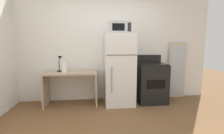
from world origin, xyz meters
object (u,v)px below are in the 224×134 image
refrigerator (119,69)px  leaning_mirror (177,70)px  oven_range (151,82)px  microwave (120,28)px  desk_lamp (60,61)px  desk (71,82)px  paper_towel_roll (64,67)px

refrigerator → leaning_mirror: bearing=10.6°
oven_range → leaning_mirror: (0.76, 0.26, 0.23)m
refrigerator → microwave: bearing=-89.7°
refrigerator → microwave: size_ratio=3.45×
desk_lamp → refrigerator: size_ratio=0.22×
desk_lamp → desk: bearing=-14.6°
desk → desk_lamp: (-0.24, 0.06, 0.47)m
oven_range → desk_lamp: bearing=177.5°
paper_towel_roll → oven_range: (1.99, 0.05, -0.40)m
microwave → oven_range: size_ratio=0.42×
paper_towel_roll → desk: bearing=31.9°
paper_towel_roll → desk_lamp: bearing=128.9°
microwave → oven_range: (0.77, 0.05, -1.25)m
paper_towel_roll → oven_range: size_ratio=0.22×
desk_lamp → leaning_mirror: (2.86, 0.16, -0.29)m
paper_towel_roll → leaning_mirror: bearing=6.4°
desk_lamp → oven_range: (2.10, -0.09, -0.52)m
desk → leaning_mirror: (2.62, 0.23, 0.18)m
desk_lamp → oven_range: 2.17m
leaning_mirror → desk: bearing=-175.0°
desk → oven_range: 1.86m
paper_towel_roll → refrigerator: refrigerator is taller
desk_lamp → refrigerator: 1.35m
desk_lamp → refrigerator: (1.33, -0.12, -0.20)m
refrigerator → microwave: microwave is taller
refrigerator → oven_range: 0.84m
desk → paper_towel_roll: size_ratio=4.84×
desk → refrigerator: 1.12m
microwave → leaning_mirror: bearing=11.4°
paper_towel_roll → refrigerator: 1.22m
refrigerator → leaning_mirror: (1.54, 0.29, -0.09)m
refrigerator → oven_range: size_ratio=1.44×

